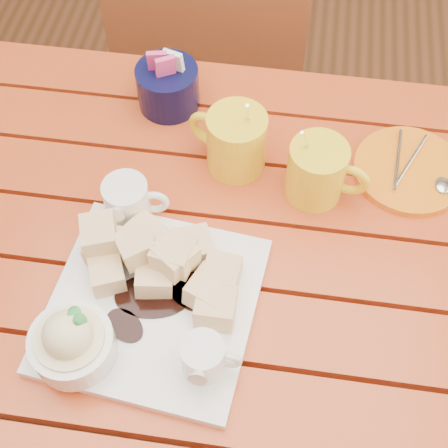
% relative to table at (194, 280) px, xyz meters
% --- Properties ---
extents(ground, '(5.00, 5.00, 0.00)m').
position_rel_table_xyz_m(ground, '(0.00, -0.00, -0.64)').
color(ground, '#502E17').
rests_on(ground, ground).
extents(table, '(1.20, 0.79, 0.75)m').
position_rel_table_xyz_m(table, '(0.00, 0.00, 0.00)').
color(table, '#9C3614').
rests_on(table, ground).
extents(dessert_plate, '(0.31, 0.31, 0.11)m').
position_rel_table_xyz_m(dessert_plate, '(-0.05, -0.12, 0.14)').
color(dessert_plate, white).
rests_on(dessert_plate, table).
extents(coffee_mug_left, '(0.13, 0.09, 0.16)m').
position_rel_table_xyz_m(coffee_mug_left, '(0.04, 0.17, 0.16)').
color(coffee_mug_left, yellow).
rests_on(coffee_mug_left, table).
extents(coffee_mug_right, '(0.13, 0.09, 0.15)m').
position_rel_table_xyz_m(coffee_mug_right, '(0.18, 0.13, 0.16)').
color(coffee_mug_right, yellow).
rests_on(coffee_mug_right, table).
extents(cream_pitcher, '(0.10, 0.08, 0.08)m').
position_rel_table_xyz_m(cream_pitcher, '(-0.10, 0.04, 0.15)').
color(cream_pitcher, white).
rests_on(cream_pitcher, table).
extents(sugar_caddy, '(0.11, 0.11, 0.12)m').
position_rel_table_xyz_m(sugar_caddy, '(-0.09, 0.28, 0.15)').
color(sugar_caddy, black).
rests_on(sugar_caddy, table).
extents(orange_saucer, '(0.18, 0.18, 0.02)m').
position_rel_table_xyz_m(orange_saucer, '(0.33, 0.19, 0.11)').
color(orange_saucer, orange).
rests_on(orange_saucer, table).
extents(chair_far, '(0.44, 0.44, 0.91)m').
position_rel_table_xyz_m(chair_far, '(-0.08, 0.69, -0.13)').
color(chair_far, brown).
rests_on(chair_far, ground).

